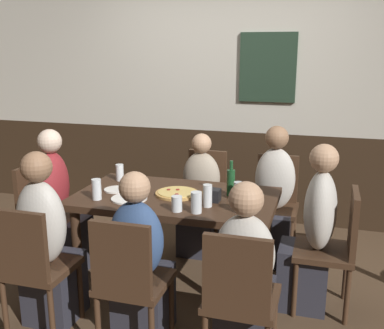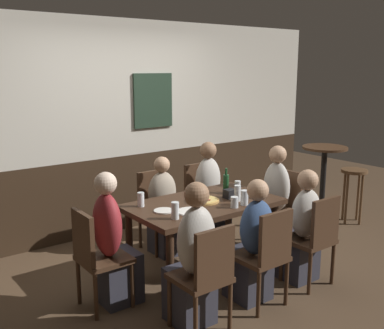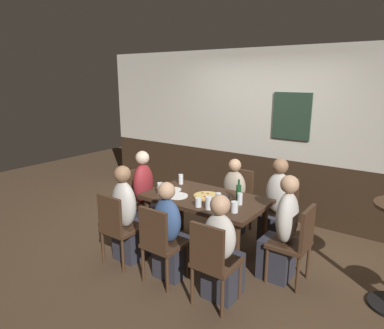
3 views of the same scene
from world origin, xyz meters
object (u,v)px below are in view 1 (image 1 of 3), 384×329
object	(u,v)px
person_left_near	(48,252)
person_head_east	(311,240)
chair_right_far	(275,199)
plate_white_large	(129,199)
chair_mid_far	(205,193)
chair_mid_near	(129,278)
person_right_far	(273,205)
person_right_near	(245,286)
plate_white_small	(116,190)
chair_head_west	(43,211)
pint_glass_amber	(120,173)
person_mid_near	(141,270)
tumbler_short	(97,191)
chair_right_near	(240,295)
beer_glass_tall	(238,192)
person_mid_far	(200,204)
chair_left_near	(33,264)
pint_glass_stout	(241,205)
highball_clear	(207,197)
beer_bottle_green	(231,182)
person_head_west	(60,212)
chair_head_east	(335,244)
condiment_caddy	(212,195)
dining_table	(175,207)
pint_glass_pale	(196,204)
tumbler_water	(177,205)

from	to	relation	value
person_left_near	person_head_east	xyz separation A→B (m)	(1.65, 0.69, 0.00)
chair_right_far	plate_white_large	xyz separation A→B (m)	(-0.94, -1.03, 0.25)
chair_mid_far	plate_white_large	distance (m)	1.10
chair_mid_near	person_head_east	size ratio (longest dim) A/B	0.74
person_right_far	person_left_near	xyz separation A→B (m)	(-1.31, -1.37, 0.01)
person_right_near	plate_white_small	distance (m)	1.34
chair_head_west	plate_white_small	size ratio (longest dim) A/B	4.75
pint_glass_amber	person_mid_near	bearing A→B (deg)	-58.66
tumbler_short	plate_white_small	xyz separation A→B (m)	(0.04, 0.24, -0.06)
chair_right_near	beer_glass_tall	size ratio (longest dim) A/B	6.39
person_mid_far	tumbler_short	size ratio (longest dim) A/B	7.13
chair_head_west	beer_glass_tall	world-z (taller)	chair_head_west
person_left_near	chair_left_near	bearing A→B (deg)	-90.00
person_mid_far	pint_glass_amber	world-z (taller)	person_mid_far
chair_mid_far	plate_white_large	xyz separation A→B (m)	(-0.29, -1.03, 0.25)
chair_mid_near	person_mid_far	distance (m)	1.53
pint_glass_stout	highball_clear	size ratio (longest dim) A/B	0.78
highball_clear	beer_bottle_green	distance (m)	0.31
chair_right_far	person_head_west	world-z (taller)	person_head_west
chair_head_west	chair_head_east	world-z (taller)	same
person_left_near	person_head_west	bearing A→B (deg)	116.63
person_head_west	condiment_caddy	size ratio (longest dim) A/B	10.78
person_right_near	person_head_east	size ratio (longest dim) A/B	0.93
dining_table	chair_head_east	xyz separation A→B (m)	(1.16, 0.00, -0.15)
pint_glass_amber	beer_glass_tall	world-z (taller)	same
chair_head_west	pint_glass_pale	bearing A→B (deg)	-12.43
chair_head_west	chair_left_near	distance (m)	0.99
person_head_west	person_head_east	size ratio (longest dim) A/B	1.00
chair_head_east	beer_glass_tall	size ratio (longest dim) A/B	6.39
chair_left_near	person_right_far	size ratio (longest dim) A/B	0.75
chair_right_far	pint_glass_amber	xyz separation A→B (m)	(-1.22, -0.60, 0.30)
person_head_west	chair_head_west	bearing A→B (deg)	180.00
person_mid_near	chair_head_west	bearing A→B (deg)	149.47
chair_left_near	person_mid_near	distance (m)	0.67
chair_right_near	beer_glass_tall	xyz separation A→B (m)	(-0.19, 0.86, 0.30)
chair_right_near	condiment_caddy	bearing A→B (deg)	114.10
chair_head_east	pint_glass_pale	xyz separation A→B (m)	(-0.91, -0.31, 0.31)
person_mid_far	plate_white_large	world-z (taller)	person_mid_far
person_head_west	person_mid_near	distance (m)	1.21
plate_white_small	pint_glass_stout	bearing A→B (deg)	-11.84
chair_right_far	chair_right_near	xyz separation A→B (m)	(0.00, -1.69, 0.00)
dining_table	chair_head_west	xyz separation A→B (m)	(-1.16, 0.00, -0.15)
person_head_east	tumbler_short	distance (m)	1.56
plate_white_small	person_mid_far	bearing A→B (deg)	55.60
highball_clear	plate_white_small	world-z (taller)	highball_clear
chair_mid_near	plate_white_large	world-z (taller)	chair_mid_near
chair_left_near	chair_mid_near	world-z (taller)	same
tumbler_water	person_head_west	bearing A→B (deg)	164.10
person_mid_near	person_head_east	size ratio (longest dim) A/B	0.93
pint_glass_amber	plate_white_small	distance (m)	0.28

